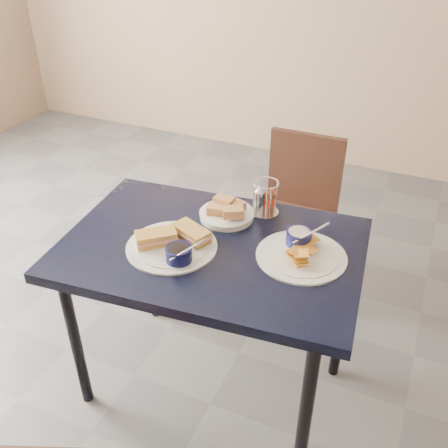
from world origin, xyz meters
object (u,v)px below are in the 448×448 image
at_px(dining_table, 212,262).
at_px(condiment_caddy, 264,200).
at_px(chair_far, 298,202).
at_px(bread_basket, 227,212).
at_px(sandwich_plate, 174,243).
at_px(plantain_plate, 301,250).

height_order(dining_table, condiment_caddy, condiment_caddy).
relative_size(chair_far, bread_basket, 3.91).
height_order(sandwich_plate, bread_basket, sandwich_plate).
bearing_deg(chair_far, bread_basket, -97.53).
bearing_deg(bread_basket, sandwich_plate, -108.78).
relative_size(chair_far, plantain_plate, 2.60).
bearing_deg(plantain_plate, condiment_caddy, 135.68).
xyz_separation_m(chair_far, sandwich_plate, (-0.18, -0.96, 0.31)).
distance_m(bread_basket, condiment_caddy, 0.15).
distance_m(dining_table, plantain_plate, 0.33).
bearing_deg(chair_far, dining_table, -94.58).
distance_m(dining_table, condiment_caddy, 0.32).
bearing_deg(plantain_plate, sandwich_plate, -160.32).
bearing_deg(bread_basket, condiment_caddy, 39.84).
xyz_separation_m(chair_far, plantain_plate, (0.23, -0.81, 0.30)).
distance_m(dining_table, chair_far, 0.91).
xyz_separation_m(chair_far, condiment_caddy, (0.02, -0.61, 0.34)).
xyz_separation_m(dining_table, chair_far, (0.07, 0.89, -0.21)).
bearing_deg(dining_table, bread_basket, 96.74).
relative_size(dining_table, condiment_caddy, 8.24).
relative_size(plantain_plate, condiment_caddy, 2.28).
xyz_separation_m(plantain_plate, condiment_caddy, (-0.21, 0.21, 0.04)).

